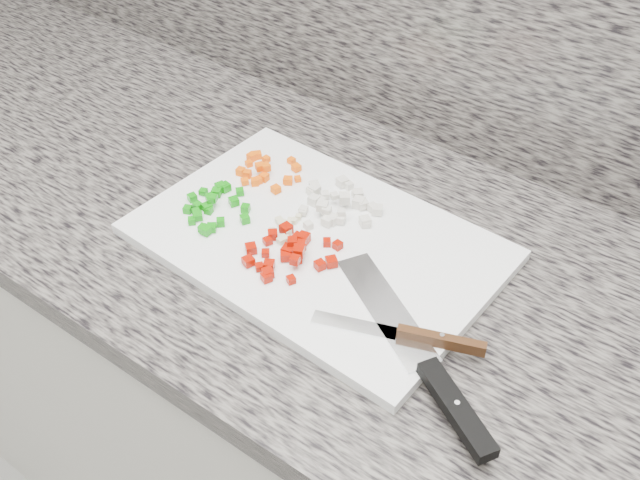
# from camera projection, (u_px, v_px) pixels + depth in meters

# --- Properties ---
(cabinet) EXTENTS (3.92, 0.62, 0.86)m
(cabinet) POSITION_uv_depth(u_px,v_px,m) (381.00, 458.00, 1.27)
(cabinet) COLOR white
(cabinet) RESTS_ON ground
(countertop) EXTENTS (3.96, 0.64, 0.04)m
(countertop) POSITION_uv_depth(u_px,v_px,m) (399.00, 280.00, 0.97)
(countertop) COLOR #67615B
(countertop) RESTS_ON cabinet
(cutting_board) EXTENTS (0.50, 0.35, 0.02)m
(cutting_board) POSITION_uv_depth(u_px,v_px,m) (317.00, 242.00, 0.99)
(cutting_board) COLOR white
(cutting_board) RESTS_ON countertop
(carrot_pile) EXTENTS (0.10, 0.10, 0.02)m
(carrot_pile) POSITION_uv_depth(u_px,v_px,m) (266.00, 172.00, 1.09)
(carrot_pile) COLOR #F95A05
(carrot_pile) RESTS_ON cutting_board
(onion_pile) EXTENTS (0.13, 0.13, 0.02)m
(onion_pile) POSITION_uv_depth(u_px,v_px,m) (338.00, 203.00, 1.03)
(onion_pile) COLOR silver
(onion_pile) RESTS_ON cutting_board
(green_pepper_pile) EXTENTS (0.11, 0.11, 0.02)m
(green_pepper_pile) POSITION_uv_depth(u_px,v_px,m) (214.00, 206.00, 1.03)
(green_pepper_pile) COLOR #0E8B0C
(green_pepper_pile) RESTS_ON cutting_board
(red_pepper_pile) EXTENTS (0.12, 0.12, 0.02)m
(red_pepper_pile) POSITION_uv_depth(u_px,v_px,m) (289.00, 251.00, 0.95)
(red_pepper_pile) COLOR #9D0F02
(red_pepper_pile) RESTS_ON cutting_board
(garlic_pile) EXTENTS (0.06, 0.07, 0.01)m
(garlic_pile) POSITION_uv_depth(u_px,v_px,m) (286.00, 228.00, 0.99)
(garlic_pile) COLOR beige
(garlic_pile) RESTS_ON cutting_board
(chef_knife) EXTENTS (0.30, 0.20, 0.02)m
(chef_knife) POSITION_uv_depth(u_px,v_px,m) (430.00, 371.00, 0.81)
(chef_knife) COLOR white
(chef_knife) RESTS_ON cutting_board
(paring_knife) EXTENTS (0.20, 0.09, 0.02)m
(paring_knife) POSITION_uv_depth(u_px,v_px,m) (419.00, 336.00, 0.84)
(paring_knife) COLOR white
(paring_knife) RESTS_ON cutting_board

